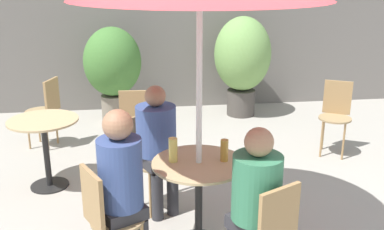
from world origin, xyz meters
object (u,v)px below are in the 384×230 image
at_px(bistro_chair_5, 336,110).
at_px(seated_person_0, 157,139).
at_px(seated_person_1, 122,179).
at_px(seated_person_2, 255,196).
at_px(bistro_chair_1, 106,214).
at_px(beer_glass_1, 224,150).
at_px(potted_plant_0, 113,66).
at_px(bistro_chair_0, 150,153).
at_px(beer_glass_0, 173,150).
at_px(cafe_table_near, 199,182).
at_px(cafe_table_far, 45,137).
at_px(bistro_chair_3, 47,106).
at_px(potted_plant_1, 242,58).
at_px(bistro_chair_4, 135,118).

xyz_separation_m(bistro_chair_5, seated_person_0, (-2.18, -1.14, 0.18)).
height_order(seated_person_1, seated_person_2, seated_person_1).
relative_size(bistro_chair_1, beer_glass_1, 5.06).
distance_m(seated_person_1, potted_plant_0, 3.52).
bearing_deg(bistro_chair_0, seated_person_0, -90.00).
height_order(bistro_chair_5, seated_person_1, seated_person_1).
bearing_deg(bistro_chair_0, beer_glass_0, -103.13).
relative_size(bistro_chair_1, potted_plant_0, 0.63).
bearing_deg(cafe_table_near, cafe_table_far, 138.48).
bearing_deg(bistro_chair_0, cafe_table_near, -90.00).
distance_m(bistro_chair_3, seated_person_1, 2.80).
bearing_deg(potted_plant_1, bistro_chair_3, -160.07).
xyz_separation_m(seated_person_0, seated_person_1, (-0.29, -0.86, 0.05)).
xyz_separation_m(bistro_chair_3, seated_person_1, (0.97, -2.62, 0.23)).
bearing_deg(cafe_table_far, seated_person_0, -30.73).
height_order(cafe_table_near, potted_plant_1, potted_plant_1).
bearing_deg(seated_person_1, seated_person_2, -134.90).
xyz_separation_m(bistro_chair_4, seated_person_1, (-0.10, -2.02, 0.23)).
relative_size(cafe_table_near, seated_person_2, 0.61).
xyz_separation_m(bistro_chair_4, beer_glass_0, (0.28, -1.69, 0.29)).
distance_m(bistro_chair_1, seated_person_0, 1.02).
bearing_deg(bistro_chair_3, bistro_chair_1, 36.00).
xyz_separation_m(cafe_table_near, cafe_table_far, (-1.37, 1.21, -0.01)).
xyz_separation_m(bistro_chair_4, bistro_chair_5, (2.37, -0.03, 0.00)).
relative_size(bistro_chair_0, seated_person_2, 0.73).
xyz_separation_m(bistro_chair_5, potted_plant_1, (-0.76, 1.60, 0.34)).
xyz_separation_m(cafe_table_near, bistro_chair_0, (-0.35, 0.70, -0.02)).
bearing_deg(seated_person_1, cafe_table_near, -90.00).
height_order(seated_person_0, seated_person_2, seated_person_2).
height_order(cafe_table_near, bistro_chair_0, bistro_chair_0).
distance_m(bistro_chair_0, potted_plant_1, 3.02).
bearing_deg(beer_glass_0, bistro_chair_0, 103.51).
bearing_deg(potted_plant_1, seated_person_0, -117.43).
xyz_separation_m(beer_glass_0, potted_plant_0, (-0.57, 3.18, 0.01)).
distance_m(cafe_table_far, bistro_chair_5, 3.31).
bearing_deg(bistro_chair_4, beer_glass_0, 102.99).
relative_size(cafe_table_near, bistro_chair_0, 0.83).
xyz_separation_m(bistro_chair_1, seated_person_0, (0.41, 0.92, 0.18)).
xyz_separation_m(bistro_chair_3, seated_person_2, (1.83, -2.90, 0.18)).
bearing_deg(potted_plant_1, bistro_chair_4, -135.66).
distance_m(cafe_table_near, bistro_chair_0, 0.78).
bearing_deg(seated_person_2, bistro_chair_1, -39.35).
bearing_deg(cafe_table_far, potted_plant_1, 39.81).
xyz_separation_m(seated_person_2, beer_glass_1, (-0.09, 0.57, 0.09)).
height_order(cafe_table_far, seated_person_2, seated_person_2).
distance_m(seated_person_2, potted_plant_0, 3.94).
height_order(bistro_chair_5, seated_person_0, seated_person_0).
bearing_deg(beer_glass_0, potted_plant_0, 100.15).
xyz_separation_m(cafe_table_far, seated_person_2, (1.66, -1.78, 0.17)).
bearing_deg(potted_plant_0, beer_glass_0, -79.85).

